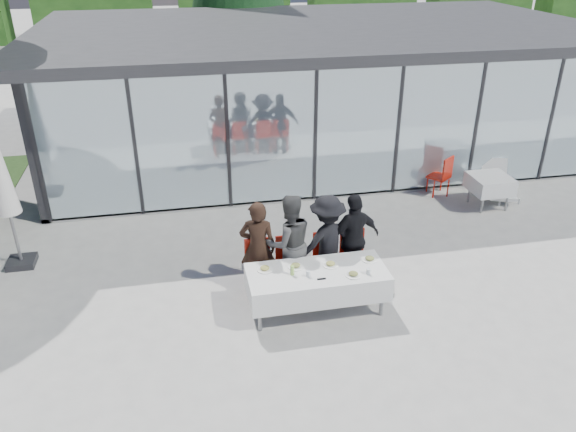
% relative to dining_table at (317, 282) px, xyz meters
% --- Properties ---
extents(ground, '(90.00, 90.00, 0.00)m').
position_rel_dining_table_xyz_m(ground, '(-0.04, 0.15, -0.54)').
color(ground, '#A3A19A').
rests_on(ground, ground).
extents(pavilion, '(14.80, 8.80, 3.44)m').
position_rel_dining_table_xyz_m(pavilion, '(1.96, 8.32, 1.61)').
color(pavilion, gray).
rests_on(pavilion, ground).
extents(dining_table, '(2.26, 0.96, 0.75)m').
position_rel_dining_table_xyz_m(dining_table, '(0.00, 0.00, 0.00)').
color(dining_table, silver).
rests_on(dining_table, ground).
extents(diner_a, '(0.75, 0.75, 1.70)m').
position_rel_dining_table_xyz_m(diner_a, '(-0.84, 0.76, 0.31)').
color(diner_a, black).
rests_on(diner_a, ground).
extents(diner_chair_a, '(0.44, 0.44, 0.97)m').
position_rel_dining_table_xyz_m(diner_chair_a, '(-0.84, 0.75, -0.00)').
color(diner_chair_a, '#B0180B').
rests_on(diner_chair_a, ground).
extents(diner_b, '(0.95, 0.95, 1.76)m').
position_rel_dining_table_xyz_m(diner_b, '(-0.30, 0.76, 0.34)').
color(diner_b, '#474747').
rests_on(diner_b, ground).
extents(diner_chair_b, '(0.44, 0.44, 0.97)m').
position_rel_dining_table_xyz_m(diner_chair_b, '(-0.30, 0.75, -0.00)').
color(diner_chair_b, '#B0180B').
rests_on(diner_chair_b, ground).
extents(diner_c, '(1.37, 1.37, 1.69)m').
position_rel_dining_table_xyz_m(diner_c, '(0.36, 0.76, 0.31)').
color(diner_c, black).
rests_on(diner_c, ground).
extents(diner_chair_c, '(0.44, 0.44, 0.97)m').
position_rel_dining_table_xyz_m(diner_chair_c, '(0.36, 0.75, -0.00)').
color(diner_chair_c, '#B0180B').
rests_on(diner_chair_c, ground).
extents(diner_d, '(1.18, 1.18, 1.68)m').
position_rel_dining_table_xyz_m(diner_d, '(0.85, 0.76, 0.30)').
color(diner_d, black).
rests_on(diner_d, ground).
extents(diner_chair_d, '(0.44, 0.44, 0.97)m').
position_rel_dining_table_xyz_m(diner_chair_d, '(0.85, 0.75, -0.00)').
color(diner_chair_d, '#B0180B').
rests_on(diner_chair_d, ground).
extents(plate_a, '(0.26, 0.26, 0.07)m').
position_rel_dining_table_xyz_m(plate_a, '(-0.82, 0.20, 0.24)').
color(plate_a, white).
rests_on(plate_a, dining_table).
extents(plate_b, '(0.26, 0.26, 0.07)m').
position_rel_dining_table_xyz_m(plate_b, '(-0.32, 0.18, 0.24)').
color(plate_b, white).
rests_on(plate_b, dining_table).
extents(plate_c, '(0.26, 0.26, 0.07)m').
position_rel_dining_table_xyz_m(plate_c, '(0.25, 0.12, 0.24)').
color(plate_c, white).
rests_on(plate_c, dining_table).
extents(plate_d, '(0.26, 0.26, 0.07)m').
position_rel_dining_table_xyz_m(plate_d, '(0.93, 0.15, 0.24)').
color(plate_d, white).
rests_on(plate_d, dining_table).
extents(plate_extra, '(0.26, 0.26, 0.07)m').
position_rel_dining_table_xyz_m(plate_extra, '(0.52, -0.24, 0.24)').
color(plate_extra, white).
rests_on(plate_extra, dining_table).
extents(juice_bottle, '(0.06, 0.06, 0.16)m').
position_rel_dining_table_xyz_m(juice_bottle, '(-0.42, -0.02, 0.29)').
color(juice_bottle, '#96C552').
rests_on(juice_bottle, dining_table).
extents(drinking_glasses, '(1.02, 0.19, 0.10)m').
position_rel_dining_table_xyz_m(drinking_glasses, '(0.30, -0.18, 0.26)').
color(drinking_glasses, silver).
rests_on(drinking_glasses, dining_table).
extents(folded_eyeglasses, '(0.14, 0.03, 0.01)m').
position_rel_dining_table_xyz_m(folded_eyeglasses, '(0.01, -0.24, 0.22)').
color(folded_eyeglasses, black).
rests_on(folded_eyeglasses, dining_table).
extents(spare_table_right, '(0.86, 0.86, 0.74)m').
position_rel_dining_table_xyz_m(spare_table_right, '(4.78, 3.05, 0.02)').
color(spare_table_right, silver).
rests_on(spare_table_right, ground).
extents(spare_chair_a, '(0.61, 0.61, 0.97)m').
position_rel_dining_table_xyz_m(spare_chair_a, '(5.48, 4.36, -0.00)').
color(spare_chair_a, '#B0180B').
rests_on(spare_chair_a, ground).
extents(spare_chair_b, '(0.61, 0.61, 0.97)m').
position_rel_dining_table_xyz_m(spare_chair_b, '(4.02, 3.84, -0.00)').
color(spare_chair_b, '#B0180B').
rests_on(spare_chair_b, ground).
extents(lounger, '(0.96, 1.45, 0.72)m').
position_rel_dining_table_xyz_m(lounger, '(5.37, 3.71, -0.28)').
color(lounger, silver).
rests_on(lounger, ground).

